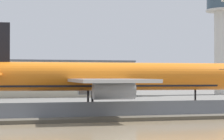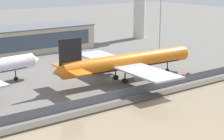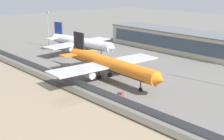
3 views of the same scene
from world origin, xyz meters
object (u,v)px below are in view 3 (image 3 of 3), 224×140
baggage_tug (120,95)px  apron_light_mast_apron_east (48,27)px  passenger_jet_white (80,42)px  cargo_jet_orange (109,64)px  ops_van (61,45)px

baggage_tug → apron_light_mast_apron_east: size_ratio=0.18×
passenger_jet_white → baggage_tug: 66.20m
cargo_jet_orange → baggage_tug: bearing=-30.4°
baggage_tug → ops_van: 83.26m
apron_light_mast_apron_east → ops_van: bearing=42.9°
cargo_jet_orange → apron_light_mast_apron_east: bearing=168.1°
passenger_jet_white → ops_van: passenger_jet_white is taller
apron_light_mast_apron_east → passenger_jet_white: bearing=10.3°
passenger_jet_white → baggage_tug: bearing=-25.3°
cargo_jet_orange → apron_light_mast_apron_east: (-66.46, 14.02, 5.44)m
cargo_jet_orange → baggage_tug: 20.14m
apron_light_mast_apron_east → cargo_jet_orange: bearing=-11.9°
cargo_jet_orange → ops_van: cargo_jet_orange is taller
baggage_tug → cargo_jet_orange: bearing=149.6°
cargo_jet_orange → passenger_jet_white: cargo_jet_orange is taller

